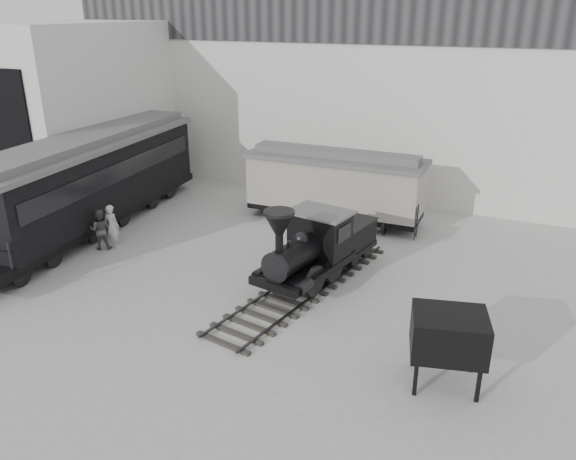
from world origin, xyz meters
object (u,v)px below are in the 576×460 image
at_px(visitor_a, 112,226).
at_px(visitor_b, 100,229).
at_px(locomotive, 315,250).
at_px(passenger_coach, 90,181).
at_px(coal_hopper, 448,339).
at_px(boxcar, 335,184).

xyz_separation_m(visitor_a, visitor_b, (-0.34, -0.37, -0.07)).
distance_m(locomotive, passenger_coach, 11.63).
bearing_deg(locomotive, passenger_coach, -174.79).
bearing_deg(visitor_a, visitor_b, 47.14).
distance_m(passenger_coach, visitor_b, 3.15).
xyz_separation_m(locomotive, coal_hopper, (5.53, -4.37, 0.14)).
distance_m(boxcar, passenger_coach, 11.37).
bearing_deg(visitor_a, passenger_coach, -33.69).
xyz_separation_m(locomotive, passenger_coach, (-11.54, 1.12, 0.98)).
bearing_deg(locomotive, visitor_b, -164.19).
distance_m(passenger_coach, visitor_a, 3.16).
height_order(locomotive, passenger_coach, passenger_coach).
bearing_deg(visitor_a, coal_hopper, 164.77).
bearing_deg(boxcar, coal_hopper, -57.20).
relative_size(locomotive, passenger_coach, 0.64).
distance_m(locomotive, visitor_a, 9.14).
xyz_separation_m(locomotive, boxcar, (-1.53, 6.51, 0.58)).
xyz_separation_m(visitor_a, coal_hopper, (14.65, -3.91, 0.43)).
bearing_deg(coal_hopper, visitor_a, 151.56).
bearing_deg(visitor_a, locomotive, -177.38).
distance_m(locomotive, coal_hopper, 7.05).
height_order(passenger_coach, visitor_a, passenger_coach).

